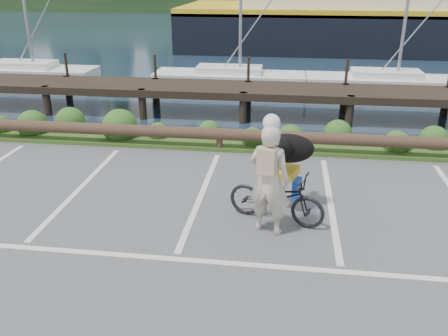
% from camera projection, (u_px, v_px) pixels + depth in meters
% --- Properties ---
extents(ground, '(72.00, 72.00, 0.00)m').
position_uv_depth(ground, '(180.00, 246.00, 7.91)').
color(ground, '#4D4D4F').
extents(vegetation_strip, '(34.00, 1.60, 0.10)m').
position_uv_depth(vegetation_strip, '(223.00, 140.00, 12.74)').
color(vegetation_strip, '#3D5B21').
rests_on(vegetation_strip, ground).
extents(log_rail, '(32.00, 0.30, 0.60)m').
position_uv_depth(log_rail, '(219.00, 151.00, 12.12)').
color(log_rail, '#443021').
rests_on(log_rail, ground).
extents(bicycle, '(1.91, 1.14, 0.95)m').
position_uv_depth(bicycle, '(276.00, 197.00, 8.54)').
color(bicycle, black).
rests_on(bicycle, ground).
extents(cyclist, '(0.83, 0.67, 1.98)m').
position_uv_depth(cyclist, '(269.00, 180.00, 8.00)').
color(cyclist, beige).
rests_on(cyclist, ground).
extents(dog, '(0.73, 1.05, 0.55)m').
position_uv_depth(dog, '(288.00, 148.00, 8.74)').
color(dog, black).
rests_on(dog, bicycle).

